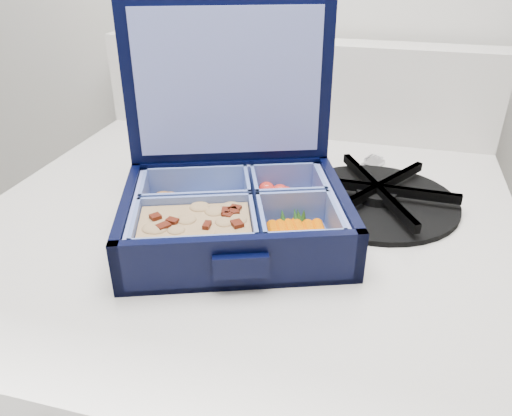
% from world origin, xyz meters
% --- Properties ---
extents(bento_box, '(0.28, 0.25, 0.06)m').
position_xyz_m(bento_box, '(-0.20, 1.60, 0.96)').
color(bento_box, black).
rests_on(bento_box, stove).
extents(burner_grate, '(0.20, 0.20, 0.03)m').
position_xyz_m(burner_grate, '(-0.06, 1.72, 0.95)').
color(burner_grate, black).
rests_on(burner_grate, stove).
extents(burner_grate_rear, '(0.23, 0.23, 0.02)m').
position_xyz_m(burner_grate_rear, '(-0.33, 1.88, 0.94)').
color(burner_grate_rear, black).
rests_on(burner_grate_rear, stove).
extents(fork, '(0.10, 0.19, 0.01)m').
position_xyz_m(fork, '(-0.10, 1.75, 0.94)').
color(fork, '#AFAFB7').
rests_on(fork, stove).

